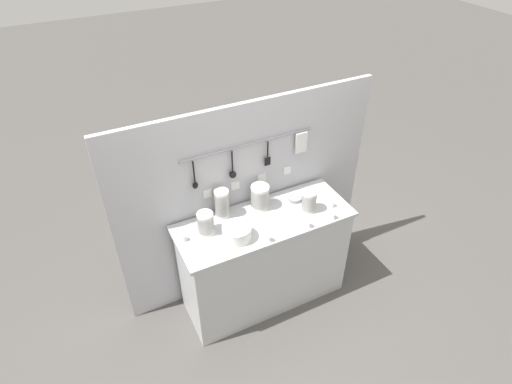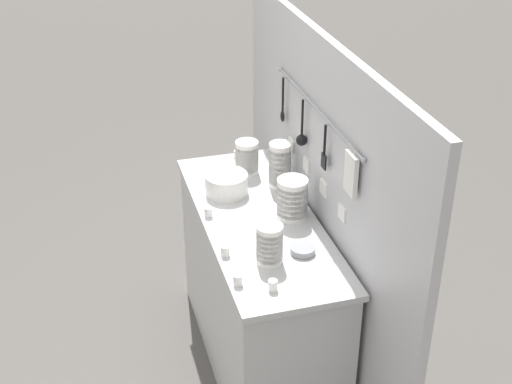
{
  "view_description": "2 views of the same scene",
  "coord_description": "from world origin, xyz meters",
  "px_view_note": "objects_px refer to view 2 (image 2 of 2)",
  "views": [
    {
      "loc": [
        -1.19,
        -2.23,
        3.11
      ],
      "look_at": [
        -0.06,
        0.02,
        1.19
      ],
      "focal_mm": 30.0,
      "sensor_mm": 36.0,
      "label": 1
    },
    {
      "loc": [
        2.81,
        -0.81,
        2.7
      ],
      "look_at": [
        -0.0,
        -0.01,
        1.04
      ],
      "focal_mm": 50.0,
      "sensor_mm": 36.0,
      "label": 2
    }
  ],
  "objects_px": {
    "steel_mixing_bowl": "(303,250)",
    "cup_front_right": "(225,251)",
    "bowl_stack_tall_left": "(280,165)",
    "cup_by_caddy": "(273,285)",
    "bowl_stack_wide_centre": "(292,199)",
    "plate_stack": "(226,184)",
    "bowl_stack_short_front": "(270,244)",
    "cup_mid_row": "(238,280)",
    "cup_edge_near": "(237,155)",
    "cup_front_left": "(208,212)",
    "bowl_stack_back_corner": "(247,158)"
  },
  "relations": [
    {
      "from": "steel_mixing_bowl",
      "to": "cup_edge_near",
      "type": "xyz_separation_m",
      "value": [
        -0.98,
        -0.05,
        0.01
      ]
    },
    {
      "from": "bowl_stack_short_front",
      "to": "cup_front_right",
      "type": "height_order",
      "value": "bowl_stack_short_front"
    },
    {
      "from": "bowl_stack_wide_centre",
      "to": "plate_stack",
      "type": "bearing_deg",
      "value": -142.23
    },
    {
      "from": "bowl_stack_wide_centre",
      "to": "cup_front_right",
      "type": "relative_size",
      "value": 4.19
    },
    {
      "from": "steel_mixing_bowl",
      "to": "cup_front_right",
      "type": "bearing_deg",
      "value": -102.33
    },
    {
      "from": "bowl_stack_tall_left",
      "to": "cup_by_caddy",
      "type": "bearing_deg",
      "value": -19.25
    },
    {
      "from": "cup_by_caddy",
      "to": "cup_mid_row",
      "type": "distance_m",
      "value": 0.15
    },
    {
      "from": "bowl_stack_short_front",
      "to": "bowl_stack_back_corner",
      "type": "relative_size",
      "value": 1.01
    },
    {
      "from": "bowl_stack_wide_centre",
      "to": "cup_mid_row",
      "type": "height_order",
      "value": "bowl_stack_wide_centre"
    },
    {
      "from": "bowl_stack_short_front",
      "to": "cup_mid_row",
      "type": "bearing_deg",
      "value": -55.04
    },
    {
      "from": "cup_edge_near",
      "to": "cup_mid_row",
      "type": "xyz_separation_m",
      "value": [
        1.13,
        -0.29,
        0.0
      ]
    },
    {
      "from": "steel_mixing_bowl",
      "to": "cup_front_right",
      "type": "height_order",
      "value": "cup_front_right"
    },
    {
      "from": "bowl_stack_short_front",
      "to": "cup_edge_near",
      "type": "relative_size",
      "value": 3.8
    },
    {
      "from": "cup_by_caddy",
      "to": "cup_mid_row",
      "type": "height_order",
      "value": "same"
    },
    {
      "from": "plate_stack",
      "to": "cup_by_caddy",
      "type": "bearing_deg",
      "value": -0.7
    },
    {
      "from": "plate_stack",
      "to": "cup_by_caddy",
      "type": "relative_size",
      "value": 4.44
    },
    {
      "from": "steel_mixing_bowl",
      "to": "bowl_stack_short_front",
      "type": "bearing_deg",
      "value": -80.47
    },
    {
      "from": "bowl_stack_wide_centre",
      "to": "bowl_stack_short_front",
      "type": "bearing_deg",
      "value": -32.77
    },
    {
      "from": "steel_mixing_bowl",
      "to": "cup_by_caddy",
      "type": "bearing_deg",
      "value": -42.76
    },
    {
      "from": "plate_stack",
      "to": "cup_edge_near",
      "type": "distance_m",
      "value": 0.39
    },
    {
      "from": "bowl_stack_short_front",
      "to": "plate_stack",
      "type": "distance_m",
      "value": 0.65
    },
    {
      "from": "bowl_stack_wide_centre",
      "to": "cup_front_right",
      "type": "height_order",
      "value": "bowl_stack_wide_centre"
    },
    {
      "from": "bowl_stack_wide_centre",
      "to": "cup_front_right",
      "type": "distance_m",
      "value": 0.45
    },
    {
      "from": "bowl_stack_wide_centre",
      "to": "cup_front_left",
      "type": "height_order",
      "value": "bowl_stack_wide_centre"
    },
    {
      "from": "cup_front_right",
      "to": "cup_front_left",
      "type": "distance_m",
      "value": 0.34
    },
    {
      "from": "cup_by_caddy",
      "to": "cup_edge_near",
      "type": "bearing_deg",
      "value": 172.41
    },
    {
      "from": "bowl_stack_wide_centre",
      "to": "cup_by_caddy",
      "type": "xyz_separation_m",
      "value": [
        0.52,
        -0.26,
        -0.08
      ]
    },
    {
      "from": "cup_by_caddy",
      "to": "cup_front_left",
      "type": "xyz_separation_m",
      "value": [
        -0.64,
        -0.13,
        0.0
      ]
    },
    {
      "from": "cup_by_caddy",
      "to": "cup_front_right",
      "type": "xyz_separation_m",
      "value": [
        -0.3,
        -0.13,
        0.0
      ]
    },
    {
      "from": "plate_stack",
      "to": "cup_front_right",
      "type": "relative_size",
      "value": 4.44
    },
    {
      "from": "plate_stack",
      "to": "cup_by_caddy",
      "type": "distance_m",
      "value": 0.84
    },
    {
      "from": "bowl_stack_back_corner",
      "to": "plate_stack",
      "type": "height_order",
      "value": "bowl_stack_back_corner"
    },
    {
      "from": "bowl_stack_wide_centre",
      "to": "cup_mid_row",
      "type": "bearing_deg",
      "value": -40.56
    },
    {
      "from": "cup_front_left",
      "to": "bowl_stack_wide_centre",
      "type": "bearing_deg",
      "value": 73.16
    },
    {
      "from": "bowl_stack_wide_centre",
      "to": "bowl_stack_back_corner",
      "type": "height_order",
      "value": "bowl_stack_wide_centre"
    },
    {
      "from": "cup_by_caddy",
      "to": "bowl_stack_short_front",
      "type": "bearing_deg",
      "value": 167.25
    },
    {
      "from": "bowl_stack_short_front",
      "to": "bowl_stack_wide_centre",
      "type": "bearing_deg",
      "value": 147.23
    },
    {
      "from": "bowl_stack_back_corner",
      "to": "cup_edge_near",
      "type": "distance_m",
      "value": 0.19
    },
    {
      "from": "bowl_stack_short_front",
      "to": "steel_mixing_bowl",
      "type": "distance_m",
      "value": 0.18
    },
    {
      "from": "bowl_stack_short_front",
      "to": "cup_by_caddy",
      "type": "distance_m",
      "value": 0.21
    },
    {
      "from": "bowl_stack_short_front",
      "to": "cup_front_left",
      "type": "xyz_separation_m",
      "value": [
        -0.44,
        -0.17,
        -0.07
      ]
    },
    {
      "from": "bowl_stack_wide_centre",
      "to": "steel_mixing_bowl",
      "type": "distance_m",
      "value": 0.32
    },
    {
      "from": "bowl_stack_wide_centre",
      "to": "cup_mid_row",
      "type": "distance_m",
      "value": 0.6
    },
    {
      "from": "bowl_stack_wide_centre",
      "to": "plate_stack",
      "type": "height_order",
      "value": "bowl_stack_wide_centre"
    },
    {
      "from": "bowl_stack_back_corner",
      "to": "cup_front_right",
      "type": "bearing_deg",
      "value": -22.22
    },
    {
      "from": "bowl_stack_back_corner",
      "to": "cup_front_right",
      "type": "distance_m",
      "value": 0.79
    },
    {
      "from": "bowl_stack_back_corner",
      "to": "cup_by_caddy",
      "type": "distance_m",
      "value": 1.04
    },
    {
      "from": "plate_stack",
      "to": "cup_front_left",
      "type": "relative_size",
      "value": 4.44
    },
    {
      "from": "cup_edge_near",
      "to": "cup_front_left",
      "type": "xyz_separation_m",
      "value": [
        0.56,
        -0.29,
        0.0
      ]
    },
    {
      "from": "bowl_stack_short_front",
      "to": "cup_by_caddy",
      "type": "bearing_deg",
      "value": -12.75
    }
  ]
}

